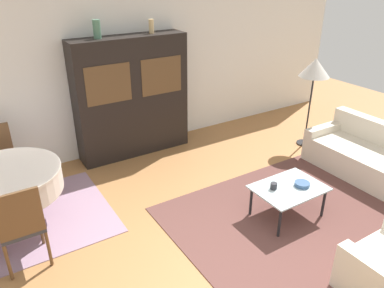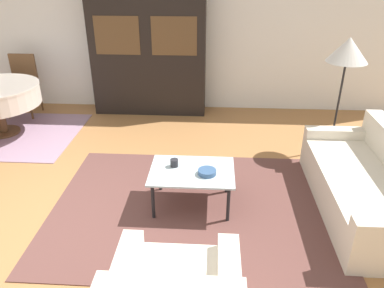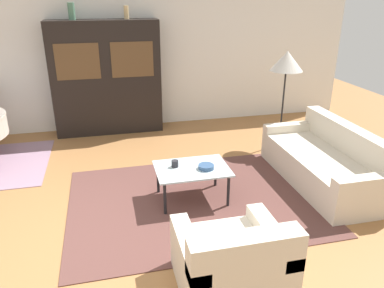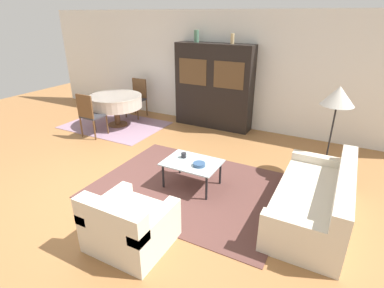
{
  "view_description": "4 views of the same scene",
  "coord_description": "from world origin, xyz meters",
  "views": [
    {
      "loc": [
        -2.04,
        -2.19,
        2.99
      ],
      "look_at": [
        0.2,
        1.4,
        0.95
      ],
      "focal_mm": 35.0,
      "sensor_mm": 36.0,
      "label": 1
    },
    {
      "loc": [
        1.35,
        -2.81,
        2.45
      ],
      "look_at": [
        1.14,
        0.58,
        0.75
      ],
      "focal_mm": 35.0,
      "sensor_mm": 36.0,
      "label": 2
    },
    {
      "loc": [
        0.18,
        -3.41,
        2.42
      ],
      "look_at": [
        1.14,
        0.58,
        0.75
      ],
      "focal_mm": 35.0,
      "sensor_mm": 36.0,
      "label": 3
    },
    {
      "loc": [
        3.14,
        -3.17,
        2.61
      ],
      "look_at": [
        1.14,
        0.58,
        0.75
      ],
      "focal_mm": 28.0,
      "sensor_mm": 36.0,
      "label": 4
    }
  ],
  "objects": [
    {
      "name": "couch",
      "position": [
        3.02,
        0.62,
        0.28
      ],
      "size": [
        0.91,
        2.0,
        0.77
      ],
      "rotation": [
        0.0,
        0.0,
        1.57
      ],
      "color": "beige",
      "rests_on": "ground_plane"
    },
    {
      "name": "display_cabinet",
      "position": [
        0.25,
        3.36,
        1.0
      ],
      "size": [
        1.89,
        0.45,
        1.99
      ],
      "color": "black",
      "rests_on": "ground_plane"
    },
    {
      "name": "dining_table",
      "position": [
        -1.89,
        2.27,
        0.62
      ],
      "size": [
        1.28,
        1.28,
        0.76
      ],
      "color": "brown",
      "rests_on": "dining_rug"
    },
    {
      "name": "ground_plane",
      "position": [
        0.0,
        0.0,
        0.0
      ],
      "size": [
        14.0,
        14.0,
        0.0
      ],
      "primitive_type": "plane",
      "color": "#9E6B3D"
    },
    {
      "name": "cup",
      "position": [
        0.94,
        0.66,
        0.48
      ],
      "size": [
        0.09,
        0.09,
        0.08
      ],
      "color": "#232328",
      "rests_on": "coffee_table"
    },
    {
      "name": "wall_back",
      "position": [
        0.0,
        3.63,
        1.35
      ],
      "size": [
        10.0,
        0.06,
        2.7
      ],
      "color": "white",
      "rests_on": "ground_plane"
    },
    {
      "name": "dining_rug",
      "position": [
        -1.95,
        2.23,
        0.01
      ],
      "size": [
        2.4,
        1.71,
        0.01
      ],
      "color": "gray",
      "rests_on": "ground_plane"
    },
    {
      "name": "area_rug",
      "position": [
        1.15,
        0.53,
        0.01
      ],
      "size": [
        3.03,
        2.31,
        0.01
      ],
      "color": "brown",
      "rests_on": "ground_plane"
    },
    {
      "name": "bowl",
      "position": [
        1.3,
        0.52,
        0.46
      ],
      "size": [
        0.19,
        0.19,
        0.05
      ],
      "color": "#33517A",
      "rests_on": "coffee_table"
    },
    {
      "name": "vase_tall",
      "position": [
        -0.22,
        3.36,
        2.13
      ],
      "size": [
        0.11,
        0.11,
        0.27
      ],
      "color": "#4C7A60",
      "rests_on": "display_cabinet"
    },
    {
      "name": "coffee_table",
      "position": [
        1.14,
        0.58,
        0.39
      ],
      "size": [
        0.89,
        0.65,
        0.43
      ],
      "color": "black",
      "rests_on": "area_rug"
    },
    {
      "name": "vase_short",
      "position": [
        0.66,
        3.36,
        2.1
      ],
      "size": [
        0.08,
        0.08,
        0.22
      ],
      "color": "tan",
      "rests_on": "display_cabinet"
    },
    {
      "name": "floor_lamp",
      "position": [
        3.01,
        1.99,
        1.38
      ],
      "size": [
        0.52,
        0.52,
        1.57
      ],
      "color": "black",
      "rests_on": "ground_plane"
    },
    {
      "name": "dining_chair_near",
      "position": [
        -1.89,
        1.4,
        0.57
      ],
      "size": [
        0.44,
        0.44,
        1.0
      ],
      "color": "brown",
      "rests_on": "dining_rug"
    }
  ]
}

